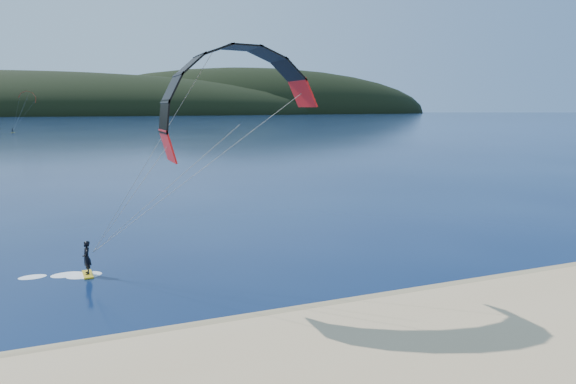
{
  "coord_description": "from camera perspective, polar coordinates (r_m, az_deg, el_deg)",
  "views": [
    {
      "loc": [
        -7.25,
        -16.24,
        9.66
      ],
      "look_at": [
        3.49,
        10.0,
        5.0
      ],
      "focal_mm": 32.17,
      "sensor_mm": 36.0,
      "label": 1
    }
  ],
  "objects": [
    {
      "name": "kitesurfer_near",
      "position": [
        25.54,
        -6.3,
        6.79
      ],
      "size": [
        22.15,
        9.97,
        12.94
      ],
      "color": "gold",
      "rests_on": "ground"
    },
    {
      "name": "headland",
      "position": [
        761.63,
        -21.87,
        7.94
      ],
      "size": [
        1200.0,
        310.0,
        140.0
      ],
      "color": "black",
      "rests_on": "ground"
    },
    {
      "name": "kitesurfer_far",
      "position": [
        223.99,
        -26.89,
        9.08
      ],
      "size": [
        10.28,
        4.52,
        15.22
      ],
      "color": "gold",
      "rests_on": "ground"
    },
    {
      "name": "ground",
      "position": [
        20.24,
        1.67,
        -19.18
      ],
      "size": [
        1800.0,
        1800.0,
        0.0
      ],
      "primitive_type": "plane",
      "color": "#071436",
      "rests_on": "ground"
    },
    {
      "name": "wet_sand",
      "position": [
        23.98,
        -2.83,
        -14.3
      ],
      "size": [
        220.0,
        2.5,
        0.1
      ],
      "color": "#937B55",
      "rests_on": "ground"
    }
  ]
}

